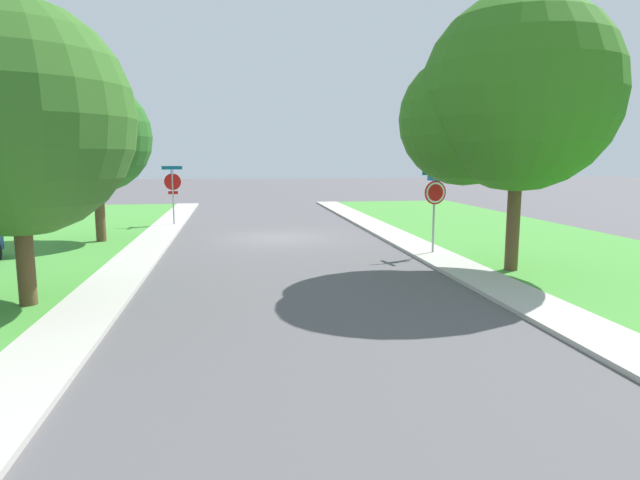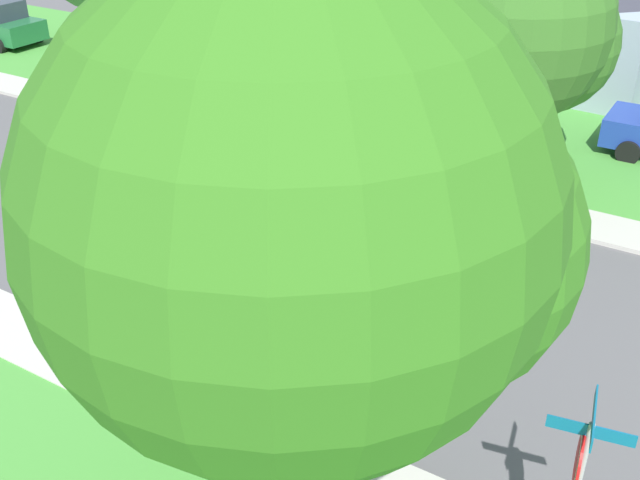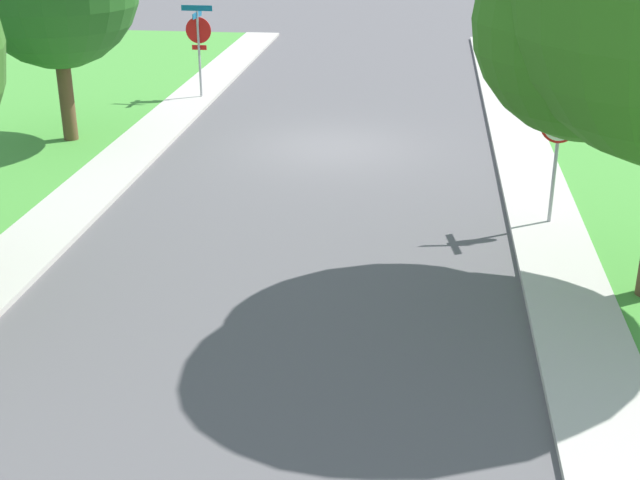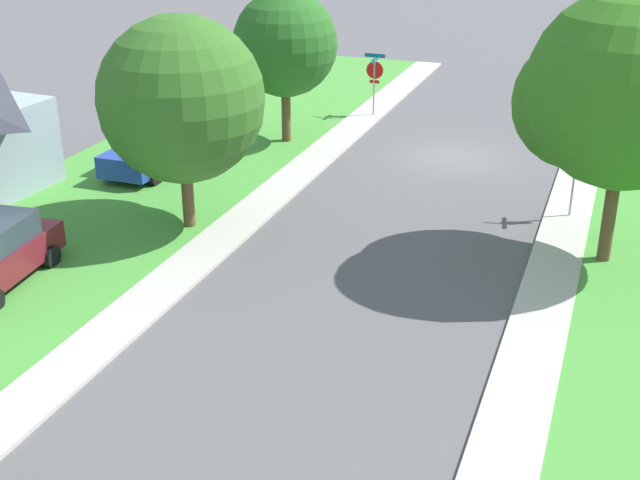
{
  "view_description": "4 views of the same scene",
  "coord_description": "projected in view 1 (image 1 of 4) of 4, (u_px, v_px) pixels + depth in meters",
  "views": [
    {
      "loc": [
        1.64,
        21.62,
        3.2
      ],
      "look_at": [
        -0.19,
        9.93,
        1.4
      ],
      "focal_mm": 30.91,
      "sensor_mm": 36.0,
      "label": 1
    },
    {
      "loc": [
        -11.3,
        4.05,
        8.19
      ],
      "look_at": [
        -1.07,
        10.22,
        1.4
      ],
      "focal_mm": 42.23,
      "sensor_mm": 36.0,
      "label": 2
    },
    {
      "loc": [
        -2.28,
        20.4,
        6.2
      ],
      "look_at": [
        -0.88,
        9.16,
        1.4
      ],
      "focal_mm": 48.26,
      "sensor_mm": 36.0,
      "label": 3
    },
    {
      "loc": [
        -5.89,
        30.24,
        10.01
      ],
      "look_at": [
        0.87,
        11.93,
        1.4
      ],
      "focal_mm": 47.41,
      "sensor_mm": 36.0,
      "label": 4
    }
  ],
  "objects": [
    {
      "name": "ground_plane",
      "position": [
        277.0,
        238.0,
        21.85
      ],
      "size": [
        120.0,
        120.0,
        0.0
      ],
      "primitive_type": "plane",
      "color": "#565456"
    },
    {
      "name": "sidewalk_east",
      "position": [
        57.0,
        343.0,
        9.4
      ],
      "size": [
        1.4,
        56.0,
        0.1
      ],
      "primitive_type": "cube",
      "color": "#B7B2A8",
      "rests_on": "ground"
    },
    {
      "name": "sidewalk_west",
      "position": [
        562.0,
        318.0,
        10.84
      ],
      "size": [
        1.4,
        56.0,
        0.1
      ],
      "primitive_type": "cube",
      "color": "#B7B2A8",
      "rests_on": "ground"
    },
    {
      "name": "stop_sign_near_corner",
      "position": [
        173.0,
        186.0,
        25.28
      ],
      "size": [
        0.92,
        0.92,
        2.77
      ],
      "color": "#9E9EA3",
      "rests_on": "ground"
    },
    {
      "name": "stop_sign_far_corner",
      "position": [
        435.0,
        198.0,
        17.72
      ],
      "size": [
        0.91,
        0.91,
        2.77
      ],
      "color": "#9E9EA3",
      "rests_on": "ground"
    },
    {
      "name": "tree_across_right",
      "position": [
        90.0,
        141.0,
        20.05
      ],
      "size": [
        4.32,
        4.02,
        5.91
      ],
      "color": "brown",
      "rests_on": "ground"
    },
    {
      "name": "tree_sidewalk_far",
      "position": [
        3.0,
        127.0,
        11.29
      ],
      "size": [
        5.18,
        4.82,
        6.38
      ],
      "color": "brown",
      "rests_on": "ground"
    },
    {
      "name": "tree_corner_large",
      "position": [
        505.0,
        100.0,
        14.75
      ],
      "size": [
        5.61,
        5.22,
        7.47
      ],
      "color": "brown",
      "rests_on": "ground"
    }
  ]
}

